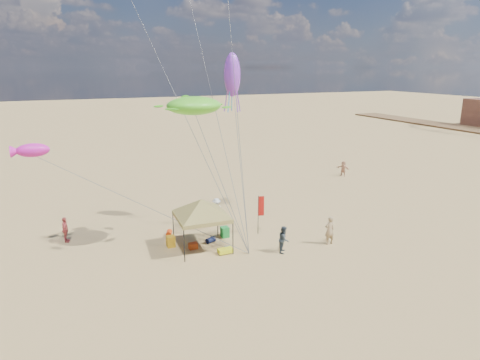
# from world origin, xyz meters

# --- Properties ---
(ground) EXTENTS (280.00, 280.00, 0.00)m
(ground) POSITION_xyz_m (0.00, 0.00, 0.00)
(ground) COLOR tan
(ground) RESTS_ON ground
(canopy_tent) EXTENTS (6.04, 6.04, 3.73)m
(canopy_tent) POSITION_xyz_m (-2.80, 2.47, 3.10)
(canopy_tent) COLOR black
(canopy_tent) RESTS_ON ground
(feather_flag) EXTENTS (0.41, 0.10, 2.72)m
(feather_flag) POSITION_xyz_m (1.56, 3.14, 1.83)
(feather_flag) COLOR black
(feather_flag) RESTS_ON ground
(cooler_red) EXTENTS (0.54, 0.38, 0.38)m
(cooler_red) POSITION_xyz_m (-3.37, 2.61, 0.19)
(cooler_red) COLOR #B53A0E
(cooler_red) RESTS_ON ground
(cooler_blue) EXTENTS (0.54, 0.38, 0.38)m
(cooler_blue) POSITION_xyz_m (-0.34, 6.01, 0.19)
(cooler_blue) COLOR #1445A7
(cooler_blue) RESTS_ON ground
(bag_navy) EXTENTS (0.69, 0.54, 0.36)m
(bag_navy) POSITION_xyz_m (-2.05, 3.06, 0.18)
(bag_navy) COLOR #0C1336
(bag_navy) RESTS_ON ground
(bag_orange) EXTENTS (0.54, 0.69, 0.36)m
(bag_orange) POSITION_xyz_m (-4.23, 5.29, 0.18)
(bag_orange) COLOR red
(bag_orange) RESTS_ON ground
(chair_green) EXTENTS (0.50, 0.50, 0.70)m
(chair_green) POSITION_xyz_m (-0.86, 3.58, 0.35)
(chair_green) COLOR #188932
(chair_green) RESTS_ON ground
(chair_yellow) EXTENTS (0.50, 0.50, 0.70)m
(chair_yellow) POSITION_xyz_m (-4.56, 3.50, 0.35)
(chair_yellow) COLOR gold
(chair_yellow) RESTS_ON ground
(crate_grey) EXTENTS (0.34, 0.30, 0.28)m
(crate_grey) POSITION_xyz_m (-1.51, 1.48, 0.14)
(crate_grey) COLOR slate
(crate_grey) RESTS_ON ground
(beach_cart) EXTENTS (0.90, 0.50, 0.24)m
(beach_cart) POSITION_xyz_m (-1.78, 1.16, 0.20)
(beach_cart) COLOR yellow
(beach_cart) RESTS_ON ground
(person_near_a) EXTENTS (0.71, 0.50, 1.88)m
(person_near_a) POSITION_xyz_m (4.85, -0.18, 0.94)
(person_near_a) COLOR tan
(person_near_a) RESTS_ON ground
(person_near_b) EXTENTS (1.00, 1.03, 1.67)m
(person_near_b) POSITION_xyz_m (1.59, -0.05, 0.84)
(person_near_b) COLOR #323D44
(person_near_b) RESTS_ON ground
(person_near_c) EXTENTS (1.17, 0.74, 1.72)m
(person_near_c) POSITION_xyz_m (-0.27, 6.69, 0.86)
(person_near_c) COLOR silver
(person_near_c) RESTS_ON ground
(person_far_a) EXTENTS (0.61, 1.06, 1.70)m
(person_far_a) POSITION_xyz_m (-10.60, 6.93, 0.85)
(person_far_a) COLOR #B14444
(person_far_a) RESTS_ON ground
(person_far_c) EXTENTS (1.10, 1.53, 1.60)m
(person_far_c) POSITION_xyz_m (16.45, 13.74, 0.80)
(person_far_c) COLOR tan
(person_far_c) RESTS_ON ground
(turtle_kite) EXTENTS (3.77, 3.33, 1.07)m
(turtle_kite) POSITION_xyz_m (-3.02, 2.73, 8.83)
(turtle_kite) COLOR #56D127
(turtle_kite) RESTS_ON ground
(fish_kite) EXTENTS (1.97, 1.36, 0.79)m
(fish_kite) POSITION_xyz_m (-11.78, 5.47, 6.42)
(fish_kite) COLOR #D419A5
(fish_kite) RESTS_ON ground
(squid_kite) EXTENTS (1.19, 1.19, 2.91)m
(squid_kite) POSITION_xyz_m (0.78, 6.09, 10.49)
(squid_kite) COLOR purple
(squid_kite) RESTS_ON ground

